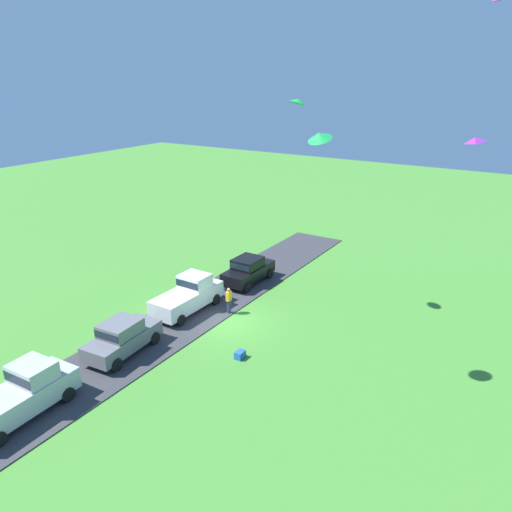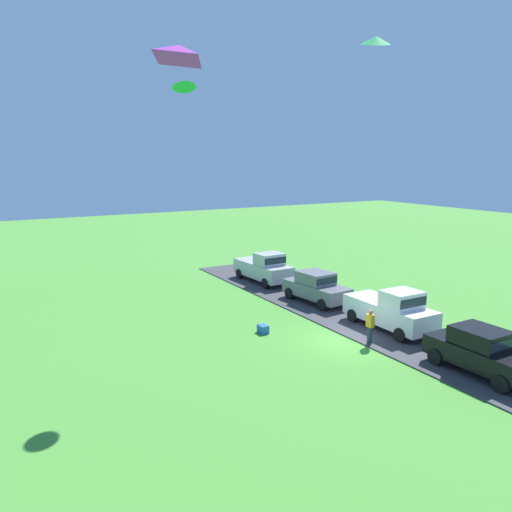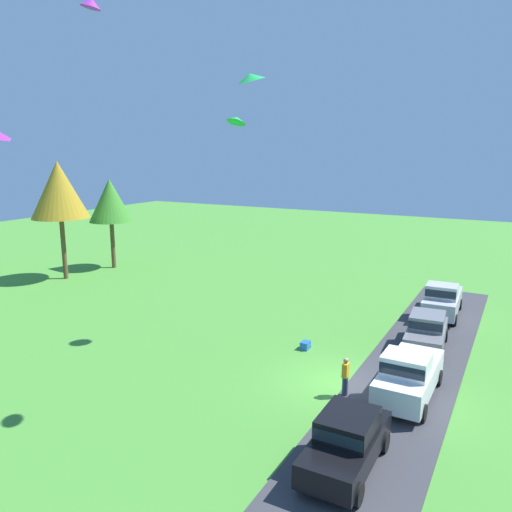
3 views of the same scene
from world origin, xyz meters
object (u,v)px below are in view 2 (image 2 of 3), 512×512
(car_sedan_near_entrance, at_px, (481,350))
(kite_delta_mid_center, at_px, (376,40))
(car_pickup_mid_row, at_px, (392,309))
(car_pickup_far_end, at_px, (265,267))
(kite_delta_low_drifter, at_px, (184,84))
(person_watching_sky, at_px, (370,327))
(kite_diamond_high_left, at_px, (180,52))
(car_sedan_by_flagpole, at_px, (316,286))
(cooler_box, at_px, (263,329))

(car_sedan_near_entrance, bearing_deg, kite_delta_mid_center, 67.49)
(car_pickup_mid_row, relative_size, car_pickup_far_end, 0.99)
(kite_delta_low_drifter, bearing_deg, person_watching_sky, -117.09)
(car_sedan_near_entrance, relative_size, kite_delta_low_drifter, 4.36)
(car_sedan_near_entrance, xyz_separation_m, car_pickup_far_end, (17.26, -0.30, 0.07))
(person_watching_sky, height_order, kite_delta_low_drifter, kite_delta_low_drifter)
(kite_delta_low_drifter, relative_size, kite_delta_mid_center, 0.99)
(kite_diamond_high_left, bearing_deg, car_sedan_by_flagpole, -45.74)
(cooler_box, height_order, kite_diamond_high_left, kite_diamond_high_left)
(car_pickup_mid_row, height_order, person_watching_sky, car_pickup_mid_row)
(car_sedan_near_entrance, xyz_separation_m, car_pickup_mid_row, (5.58, -0.74, 0.07))
(person_watching_sky, height_order, cooler_box, person_watching_sky)
(cooler_box, bearing_deg, car_sedan_near_entrance, -149.44)
(cooler_box, relative_size, kite_diamond_high_left, 0.55)
(car_pickup_far_end, bearing_deg, person_watching_sky, 171.45)
(car_sedan_near_entrance, bearing_deg, car_sedan_by_flagpole, -2.06)
(car_pickup_mid_row, relative_size, cooler_box, 8.96)
(cooler_box, distance_m, kite_delta_mid_center, 14.01)
(cooler_box, height_order, kite_delta_mid_center, kite_delta_mid_center)
(car_pickup_far_end, height_order, kite_delta_mid_center, kite_delta_mid_center)
(car_sedan_by_flagpole, bearing_deg, kite_delta_low_drifter, 108.05)
(car_pickup_far_end, xyz_separation_m, kite_diamond_high_left, (-19.10, 13.53, 9.52))
(car_pickup_far_end, distance_m, person_watching_sky, 12.78)
(person_watching_sky, distance_m, kite_delta_low_drifter, 13.52)
(car_sedan_near_entrance, xyz_separation_m, kite_diamond_high_left, (-1.83, 13.23, 9.59))
(car_sedan_by_flagpole, height_order, cooler_box, car_sedan_by_flagpole)
(kite_delta_low_drifter, bearing_deg, car_pickup_mid_row, -106.22)
(kite_delta_low_drifter, bearing_deg, car_sedan_near_entrance, -133.11)
(car_pickup_mid_row, height_order, kite_diamond_high_left, kite_diamond_high_left)
(kite_diamond_high_left, xyz_separation_m, kite_delta_low_drifter, (10.24, -4.25, 0.94))
(car_sedan_near_entrance, relative_size, car_pickup_mid_row, 0.88)
(car_sedan_by_flagpole, xyz_separation_m, car_pickup_far_end, (5.80, 0.11, 0.07))
(kite_delta_low_drifter, bearing_deg, car_pickup_far_end, -46.31)
(car_sedan_near_entrance, height_order, kite_delta_low_drifter, kite_delta_low_drifter)
(person_watching_sky, bearing_deg, kite_delta_low_drifter, 62.91)
(car_sedan_near_entrance, distance_m, car_pickup_mid_row, 5.62)
(car_pickup_mid_row, relative_size, kite_delta_low_drifter, 4.97)
(car_pickup_far_end, bearing_deg, kite_delta_low_drifter, 133.69)
(kite_diamond_high_left, bearing_deg, car_pickup_mid_row, -62.07)
(car_pickup_far_end, bearing_deg, cooler_box, 148.55)
(person_watching_sky, bearing_deg, cooler_box, 41.37)
(car_sedan_by_flagpole, relative_size, car_pickup_far_end, 0.89)
(car_sedan_near_entrance, distance_m, kite_delta_mid_center, 12.49)
(car_pickup_mid_row, relative_size, car_sedan_by_flagpole, 1.11)
(kite_delta_low_drifter, xyz_separation_m, kite_delta_mid_center, (-6.52, -4.43, 0.96))
(car_sedan_by_flagpole, distance_m, cooler_box, 6.24)
(kite_delta_mid_center, bearing_deg, car_sedan_by_flagpole, -27.35)
(kite_delta_low_drifter, height_order, kite_delta_mid_center, kite_delta_mid_center)
(person_watching_sky, bearing_deg, car_sedan_near_entrance, -160.93)
(car_pickup_mid_row, distance_m, car_pickup_far_end, 11.70)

